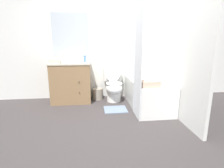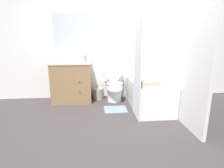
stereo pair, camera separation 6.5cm
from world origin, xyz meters
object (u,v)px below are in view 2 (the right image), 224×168
bath_mat (115,109)px  toilet (114,86)px  tissue_box (74,60)px  soap_dispenser (85,58)px  bathtub (147,93)px  wastebasket (98,94)px  vanity_cabinet (72,82)px  sink_faucet (72,60)px  hand_towel_folded (56,62)px  bath_towel_folded (150,84)px

bath_mat → toilet: bearing=86.5°
tissue_box → bath_mat: bearing=-36.7°
tissue_box → soap_dispenser: size_ratio=0.79×
bathtub → wastebasket: bearing=151.4°
toilet → bathtub: (0.64, -0.39, -0.08)m
vanity_cabinet → sink_faucet: (-0.00, 0.19, 0.46)m
toilet → hand_towel_folded: 1.34m
vanity_cabinet → toilet: 0.94m
bathtub → bath_towel_folded: 0.63m
toilet → tissue_box: 1.03m
sink_faucet → soap_dispenser: soap_dispenser is taller
soap_dispenser → hand_towel_folded: size_ratio=0.81×
toilet → soap_dispenser: soap_dispenser is taller
hand_towel_folded → bath_towel_folded: size_ratio=0.66×
bathtub → hand_towel_folded: bearing=171.7°
soap_dispenser → hand_towel_folded: bearing=-159.6°
sink_faucet → hand_towel_folded: size_ratio=0.67×
toilet → bath_towel_folded: size_ratio=2.63×
bathtub → vanity_cabinet: bearing=163.8°
bath_towel_folded → hand_towel_folded: bearing=155.3°
bath_mat → wastebasket: bearing=113.8°
bathtub → sink_faucet: bearing=157.7°
tissue_box → hand_towel_folded: size_ratio=0.63×
bath_towel_folded → bath_mat: bearing=148.2°
vanity_cabinet → wastebasket: vanity_cabinet is taller
toilet → bathtub: toilet is taller
bath_towel_folded → tissue_box: bearing=145.2°
toilet → sink_faucet: bearing=165.0°
vanity_cabinet → sink_faucet: sink_faucet is taller
wastebasket → tissue_box: (-0.50, -0.12, 0.79)m
hand_towel_folded → toilet: bearing=5.9°
sink_faucet → tissue_box: 0.23m
bathtub → soap_dispenser: (-1.26, 0.49, 0.68)m
soap_dispenser → tissue_box: bearing=-165.2°
sink_faucet → tissue_box: size_ratio=1.05×
vanity_cabinet → bathtub: 1.64m
wastebasket → bath_towel_folded: bath_towel_folded is taller
bathtub → toilet: bearing=148.3°
bathtub → tissue_box: 1.68m
bath_towel_folded → bathtub: bearing=77.7°
wastebasket → hand_towel_folded: 1.19m
soap_dispenser → vanity_cabinet: bearing=-173.7°
bath_mat → soap_dispenser: bearing=131.0°
sink_faucet → hand_towel_folded: bearing=-126.7°
soap_dispenser → bath_mat: (0.58, -0.67, -0.94)m
sink_faucet → soap_dispenser: 0.35m
sink_faucet → toilet: 1.11m
bathtub → bath_towel_folded: (-0.12, -0.53, 0.32)m
wastebasket → vanity_cabinet: bearing=-171.2°
tissue_box → hand_towel_folded: 0.39m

